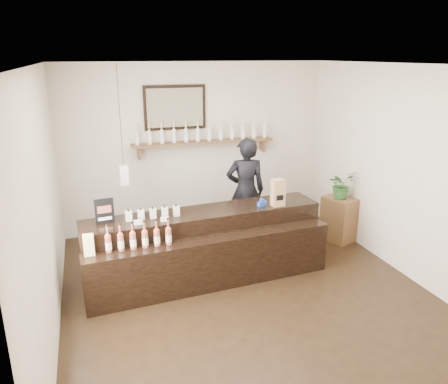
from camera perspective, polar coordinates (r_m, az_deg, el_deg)
The scene contains 10 objects.
ground at distance 5.73m, azimuth 2.96°, elevation -12.97°, with size 5.00×5.00×0.00m, color black.
room_shell at distance 5.08m, azimuth 3.26°, elevation 3.80°, with size 5.00×5.00×5.00m.
back_wall_decor at distance 7.26m, azimuth -4.62°, elevation 8.38°, with size 2.66×0.96×1.69m.
counter at distance 5.92m, azimuth -2.30°, elevation -7.25°, with size 3.27×1.08×1.06m.
promo_sign at distance 5.56m, azimuth -15.35°, elevation -2.44°, with size 0.23×0.05×0.32m.
paper_bag at distance 6.04m, azimuth 7.07°, elevation -0.08°, with size 0.18×0.14×0.38m.
tape_dispenser at distance 6.05m, azimuth 4.98°, elevation -1.43°, with size 0.14×0.09×0.11m.
side_cabinet at distance 7.31m, azimuth 14.73°, elevation -3.44°, with size 0.50×0.58×0.72m.
potted_plant at distance 7.13m, azimuth 15.09°, elevation 0.94°, with size 0.40×0.35×0.45m, color #2A5A24.
shopkeeper at distance 6.86m, azimuth 2.85°, elevation 1.04°, with size 0.70×0.46×1.92m, color black.
Camera 1 is at (-1.78, -4.60, 2.91)m, focal length 35.00 mm.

